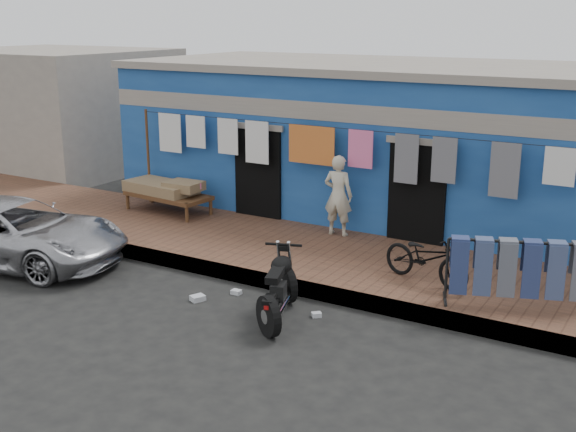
{
  "coord_description": "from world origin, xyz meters",
  "views": [
    {
      "loc": [
        5.87,
        -7.85,
        4.34
      ],
      "look_at": [
        0.0,
        2.0,
        1.15
      ],
      "focal_mm": 45.0,
      "sensor_mm": 36.0,
      "label": 1
    }
  ],
  "objects_px": {
    "seated_person": "(338,195)",
    "bicycle": "(427,252)",
    "car": "(15,231)",
    "jeans_rack": "(518,272)",
    "motorcycle": "(278,286)",
    "charpoy": "(168,196)"
  },
  "relations": [
    {
      "from": "bicycle",
      "to": "motorcycle",
      "type": "height_order",
      "value": "bicycle"
    },
    {
      "from": "bicycle",
      "to": "motorcycle",
      "type": "bearing_deg",
      "value": 156.37
    },
    {
      "from": "bicycle",
      "to": "jeans_rack",
      "type": "relative_size",
      "value": 0.73
    },
    {
      "from": "seated_person",
      "to": "bicycle",
      "type": "distance_m",
      "value": 2.89
    },
    {
      "from": "charpoy",
      "to": "jeans_rack",
      "type": "distance_m",
      "value": 7.88
    },
    {
      "from": "bicycle",
      "to": "jeans_rack",
      "type": "bearing_deg",
      "value": -81.78
    },
    {
      "from": "seated_person",
      "to": "motorcycle",
      "type": "bearing_deg",
      "value": 98.21
    },
    {
      "from": "motorcycle",
      "to": "bicycle",
      "type": "bearing_deg",
      "value": 30.73
    },
    {
      "from": "car",
      "to": "charpoy",
      "type": "relative_size",
      "value": 2.0
    },
    {
      "from": "seated_person",
      "to": "car",
      "type": "bearing_deg",
      "value": 35.13
    },
    {
      "from": "car",
      "to": "motorcycle",
      "type": "height_order",
      "value": "car"
    },
    {
      "from": "seated_person",
      "to": "jeans_rack",
      "type": "distance_m",
      "value": 4.25
    },
    {
      "from": "car",
      "to": "jeans_rack",
      "type": "height_order",
      "value": "jeans_rack"
    },
    {
      "from": "motorcycle",
      "to": "jeans_rack",
      "type": "relative_size",
      "value": 0.79
    },
    {
      "from": "charpoy",
      "to": "motorcycle",
      "type": "bearing_deg",
      "value": -33.89
    },
    {
      "from": "car",
      "to": "jeans_rack",
      "type": "bearing_deg",
      "value": -88.23
    },
    {
      "from": "seated_person",
      "to": "charpoy",
      "type": "height_order",
      "value": "seated_person"
    },
    {
      "from": "car",
      "to": "jeans_rack",
      "type": "distance_m",
      "value": 8.66
    },
    {
      "from": "seated_person",
      "to": "bicycle",
      "type": "relative_size",
      "value": 1.0
    },
    {
      "from": "bicycle",
      "to": "motorcycle",
      "type": "relative_size",
      "value": 0.92
    },
    {
      "from": "car",
      "to": "jeans_rack",
      "type": "relative_size",
      "value": 1.97
    },
    {
      "from": "bicycle",
      "to": "motorcycle",
      "type": "distance_m",
      "value": 2.5
    }
  ]
}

